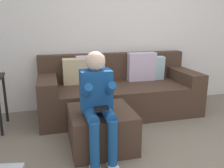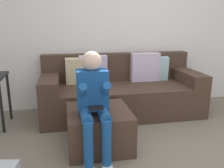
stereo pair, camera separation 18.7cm
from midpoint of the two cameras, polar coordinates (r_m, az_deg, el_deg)
The scene contains 4 objects.
wall_back at distance 4.09m, azimuth 2.62°, elevation 12.40°, with size 6.01×0.10×2.45m, color white.
couch_sectional at distance 3.72m, azimuth 0.16°, elevation -1.79°, with size 2.36×0.93×0.90m.
ottoman at distance 2.77m, azimuth -4.46°, elevation -10.41°, with size 0.69×0.70×0.43m, color #473326.
person_seated at distance 2.44m, azimuth -5.58°, elevation -3.46°, with size 0.32×0.62×1.10m.
Camera 1 is at (-1.30, -1.79, 1.39)m, focal length 38.83 mm.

